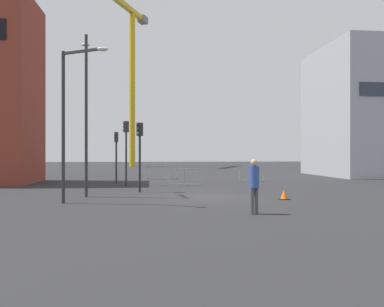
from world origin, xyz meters
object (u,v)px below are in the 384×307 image
streetlamp_short (70,110)px  traffic_light_crosswalk (116,148)px  traffic_light_far (126,143)px  pedestrian_walking (254,182)px  construction_crane (132,65)px  streetlamp_tall (86,103)px  traffic_cone_orange (284,195)px  traffic_light_corner (140,145)px

streetlamp_short → traffic_light_crosswalk: streetlamp_short is taller
traffic_light_far → pedestrian_walking: bearing=-68.5°
construction_crane → streetlamp_tall: size_ratio=3.20×
construction_crane → streetlamp_short: (-0.55, -46.41, -11.74)m
construction_crane → streetlamp_tall: bearing=-90.4°
construction_crane → traffic_light_far: bearing=-88.1°
streetlamp_tall → traffic_light_crosswalk: (0.73, 8.63, -2.08)m
construction_crane → traffic_cone_orange: bearing=-79.3°
streetlamp_short → traffic_light_corner: (2.72, 4.79, -1.33)m
streetlamp_tall → traffic_light_corner: streetlamp_tall is taller
construction_crane → streetlamp_tall: 45.01m
streetlamp_short → streetlamp_tall: bearing=85.1°
construction_crane → streetlamp_short: construction_crane is taller
streetlamp_tall → traffic_light_far: (1.52, 6.39, -1.73)m
traffic_light_far → construction_crane: bearing=91.9°
construction_crane → pedestrian_walking: 52.36m
construction_crane → traffic_cone_orange: construction_crane is taller
traffic_light_corner → pedestrian_walking: traffic_light_corner is taller
streetlamp_short → traffic_light_crosswalk: bearing=85.1°
pedestrian_walking → traffic_cone_orange: bearing=59.5°
traffic_light_crosswalk → traffic_cone_orange: size_ratio=7.75×
traffic_light_far → pedestrian_walking: (5.00, -12.70, -1.65)m
traffic_light_far → streetlamp_short: bearing=-100.9°
traffic_light_corner → traffic_light_crosswalk: bearing=104.8°
traffic_light_far → traffic_light_crosswalk: bearing=109.4°
pedestrian_walking → streetlamp_tall: bearing=135.9°
traffic_light_corner → pedestrian_walking: 9.35m
streetlamp_short → traffic_light_far: (1.76, 9.17, -1.08)m
construction_crane → traffic_light_corner: size_ratio=6.65×
streetlamp_short → traffic_cone_orange: (9.23, 0.65, -3.62)m
pedestrian_walking → traffic_light_crosswalk: bearing=111.2°
traffic_light_crosswalk → pedestrian_walking: (5.79, -14.94, -1.29)m
pedestrian_walking → traffic_light_far: bearing=111.5°
construction_crane → streetlamp_short: 47.87m
pedestrian_walking → traffic_cone_orange: 4.93m
pedestrian_walking → traffic_light_corner: bearing=115.9°
streetlamp_short → traffic_light_far: 9.40m
traffic_light_corner → traffic_cone_orange: 8.04m
streetlamp_short → traffic_cone_orange: bearing=4.0°
streetlamp_short → traffic_cone_orange: 9.93m
streetlamp_tall → traffic_light_corner: bearing=39.0°
traffic_light_corner → traffic_cone_orange: traffic_light_corner is taller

